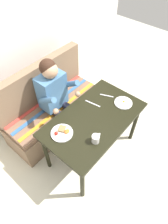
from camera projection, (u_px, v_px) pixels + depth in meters
The scene contains 10 objects.
ground_plane at pixel (92, 151), 2.74m from camera, with size 8.00×8.00×0.00m, color beige.
back_wall at pixel (13, 34), 2.31m from camera, with size 4.40×0.10×2.60m, color silver.
table at pixel (94, 122), 2.25m from camera, with size 1.20×0.70×0.73m.
couch at pixel (52, 109), 2.82m from camera, with size 1.44×0.56×1.00m.
person at pixel (56, 95), 2.43m from camera, with size 0.45×0.61×1.21m.
plate_breakfast at pixel (62, 133), 2.05m from camera, with size 0.23×0.23×0.05m.
plate_eggs at pixel (123, 103), 2.34m from camera, with size 0.21×0.21×0.04m.
coffee_mug at pixel (96, 139), 1.95m from camera, with size 0.12×0.08×0.09m.
fork at pixel (107, 96), 2.42m from camera, with size 0.01×0.17×0.01m, color silver.
knife at pixel (93, 104), 2.34m from camera, with size 0.01×0.20×0.01m, color silver.
Camera 1 is at (-1.13, -0.82, 2.43)m, focal length 31.21 mm.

